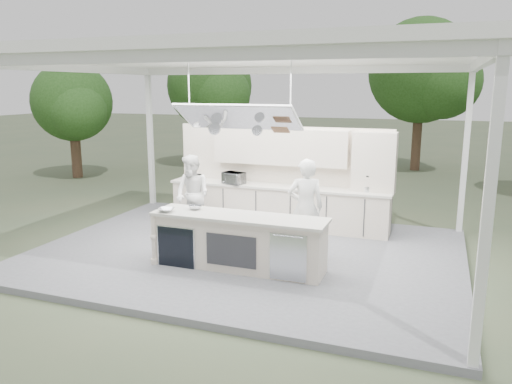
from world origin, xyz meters
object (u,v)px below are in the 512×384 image
at_px(demo_island, 238,242).
at_px(back_counter, 277,205).
at_px(head_chef, 305,207).
at_px(sous_chef, 193,195).

xyz_separation_m(demo_island, back_counter, (-0.18, 2.81, 0.00)).
relative_size(head_chef, sous_chef, 1.07).
xyz_separation_m(head_chef, sous_chef, (-2.64, 0.55, -0.06)).
xyz_separation_m(back_counter, sous_chef, (-1.54, -1.18, 0.38)).
bearing_deg(head_chef, sous_chef, -32.75).
relative_size(demo_island, back_counter, 0.61).
height_order(back_counter, head_chef, head_chef).
bearing_deg(back_counter, head_chef, -57.45).
bearing_deg(back_counter, demo_island, -86.37).
height_order(head_chef, sous_chef, head_chef).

